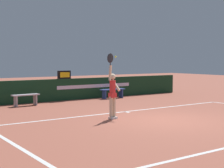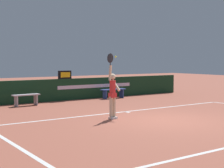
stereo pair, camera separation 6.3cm
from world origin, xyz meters
TOP-DOWN VIEW (x-y plane):
  - ground_plane at (0.00, 0.00)m, footprint 60.00×60.00m
  - court_lines at (0.00, -0.58)m, footprint 11.10×6.05m
  - back_wall at (0.00, 7.22)m, footprint 14.94×0.18m
  - speed_display at (-0.24, 7.22)m, footprint 0.69×0.18m
  - tennis_player at (-1.35, 1.30)m, footprint 0.45×0.42m
  - tennis_ball at (-1.15, 1.39)m, footprint 0.07×0.07m
  - courtside_bench_near at (-2.65, 6.35)m, footprint 1.27×0.43m
  - courtside_bench_far at (2.36, 6.58)m, footprint 1.49×0.39m

SIDE VIEW (x-z plane):
  - ground_plane at x=0.00m, z-range 0.00..0.00m
  - court_lines at x=0.00m, z-range 0.00..0.00m
  - courtside_bench_near at x=-2.65m, z-range 0.12..0.65m
  - courtside_bench_far at x=2.36m, z-range 0.13..0.64m
  - back_wall at x=0.00m, z-range 0.00..1.12m
  - tennis_player at x=-1.35m, z-range -0.21..2.13m
  - speed_display at x=-0.24m, z-range 1.12..1.54m
  - tennis_ball at x=-1.15m, z-range 2.18..2.24m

